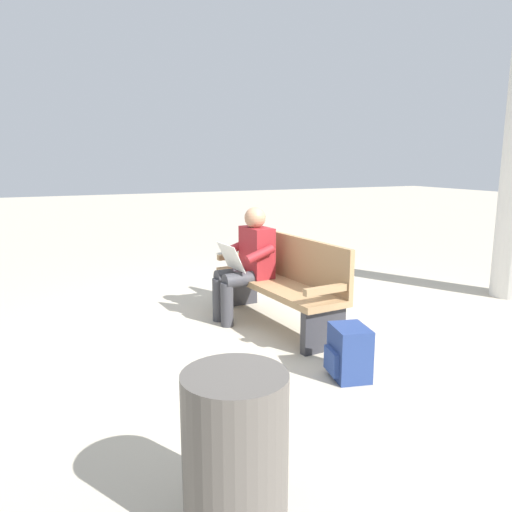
% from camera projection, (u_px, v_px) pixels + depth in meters
% --- Properties ---
extents(ground_plane, '(40.00, 40.00, 0.00)m').
position_uv_depth(ground_plane, '(275.00, 324.00, 5.04)').
color(ground_plane, '#B7AD99').
extents(bench_near, '(1.83, 0.62, 0.90)m').
position_uv_depth(bench_near, '(282.00, 280.00, 4.98)').
color(bench_near, '#9E7A51').
rests_on(bench_near, ground).
extents(person_seated, '(0.59, 0.59, 1.18)m').
position_uv_depth(person_seated, '(247.00, 261.00, 5.09)').
color(person_seated, maroon).
rests_on(person_seated, ground).
extents(backpack, '(0.38, 0.35, 0.41)m').
position_uv_depth(backpack, '(349.00, 353.00, 3.78)').
color(backpack, navy).
rests_on(backpack, ground).
extents(trash_bin, '(0.48, 0.48, 0.75)m').
position_uv_depth(trash_bin, '(235.00, 453.00, 2.20)').
color(trash_bin, '#514C47').
rests_on(trash_bin, ground).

